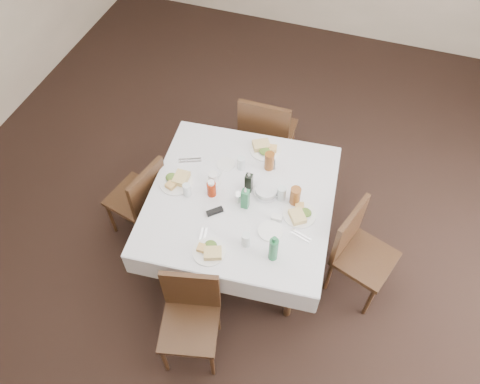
% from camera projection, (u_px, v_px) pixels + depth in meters
% --- Properties ---
extents(ground_plane, '(7.00, 7.00, 0.00)m').
position_uv_depth(ground_plane, '(245.00, 246.00, 4.16)').
color(ground_plane, black).
extents(room_shell, '(6.04, 7.04, 2.80)m').
position_uv_depth(room_shell, '(248.00, 98.00, 2.80)').
color(room_shell, '#B9A88E').
rests_on(room_shell, ground).
extents(dining_table, '(1.51, 1.51, 0.76)m').
position_uv_depth(dining_table, '(241.00, 203.00, 3.60)').
color(dining_table, black).
rests_on(dining_table, ground).
extents(chair_north, '(0.46, 0.46, 0.97)m').
position_uv_depth(chair_north, '(266.00, 132.00, 4.25)').
color(chair_north, black).
rests_on(chair_north, ground).
extents(chair_south, '(0.48, 0.48, 0.84)m').
position_uv_depth(chair_south, '(191.00, 312.00, 3.27)').
color(chair_south, black).
rests_on(chair_south, ground).
extents(chair_east, '(0.53, 0.53, 0.88)m').
position_uv_depth(chair_east, '(357.00, 247.00, 3.56)').
color(chair_east, black).
rests_on(chair_east, ground).
extents(chair_west, '(0.49, 0.49, 0.86)m').
position_uv_depth(chair_west, '(142.00, 197.00, 3.87)').
color(chair_west, black).
rests_on(chair_west, ground).
extents(meal_north, '(0.26, 0.26, 0.06)m').
position_uv_depth(meal_north, '(265.00, 148.00, 3.81)').
color(meal_north, white).
rests_on(meal_north, dining_table).
extents(meal_south, '(0.24, 0.24, 0.05)m').
position_uv_depth(meal_south, '(210.00, 251.00, 3.23)').
color(meal_south, white).
rests_on(meal_south, dining_table).
extents(meal_east, '(0.25, 0.25, 0.05)m').
position_uv_depth(meal_east, '(300.00, 214.00, 3.41)').
color(meal_east, white).
rests_on(meal_east, dining_table).
extents(meal_west, '(0.26, 0.26, 0.06)m').
position_uv_depth(meal_west, '(177.00, 180.00, 3.60)').
color(meal_west, white).
rests_on(meal_west, dining_table).
extents(side_plate_a, '(0.15, 0.15, 0.01)m').
position_uv_depth(side_plate_a, '(226.00, 164.00, 3.73)').
color(side_plate_a, white).
rests_on(side_plate_a, dining_table).
extents(side_plate_b, '(0.18, 0.18, 0.01)m').
position_uv_depth(side_plate_b, '(270.00, 231.00, 3.34)').
color(side_plate_b, white).
rests_on(side_plate_b, dining_table).
extents(water_n, '(0.06, 0.06, 0.12)m').
position_uv_depth(water_n, '(241.00, 163.00, 3.66)').
color(water_n, silver).
rests_on(water_n, dining_table).
extents(water_s, '(0.06, 0.06, 0.12)m').
position_uv_depth(water_s, '(246.00, 240.00, 3.24)').
color(water_s, silver).
rests_on(water_s, dining_table).
extents(water_e, '(0.07, 0.07, 0.12)m').
position_uv_depth(water_e, '(282.00, 193.00, 3.48)').
color(water_e, silver).
rests_on(water_e, dining_table).
extents(water_w, '(0.06, 0.06, 0.11)m').
position_uv_depth(water_w, '(187.00, 190.00, 3.51)').
color(water_w, silver).
rests_on(water_w, dining_table).
extents(iced_tea_a, '(0.08, 0.08, 0.16)m').
position_uv_depth(iced_tea_a, '(269.00, 161.00, 3.65)').
color(iced_tea_a, brown).
rests_on(iced_tea_a, dining_table).
extents(iced_tea_b, '(0.08, 0.08, 0.16)m').
position_uv_depth(iced_tea_b, '(295.00, 196.00, 3.44)').
color(iced_tea_b, brown).
rests_on(iced_tea_b, dining_table).
extents(bread_basket, '(0.19, 0.19, 0.06)m').
position_uv_depth(bread_basket, '(266.00, 191.00, 3.53)').
color(bread_basket, silver).
rests_on(bread_basket, dining_table).
extents(oil_cruet_dark, '(0.05, 0.05, 0.22)m').
position_uv_depth(oil_cruet_dark, '(249.00, 182.00, 3.50)').
color(oil_cruet_dark, black).
rests_on(oil_cruet_dark, dining_table).
extents(oil_cruet_green, '(0.05, 0.05, 0.23)m').
position_uv_depth(oil_cruet_green, '(245.00, 198.00, 3.41)').
color(oil_cruet_green, '#237242').
rests_on(oil_cruet_green, dining_table).
extents(ketchup_bottle, '(0.07, 0.07, 0.15)m').
position_uv_depth(ketchup_bottle, '(211.00, 189.00, 3.50)').
color(ketchup_bottle, '#A12203').
rests_on(ketchup_bottle, dining_table).
extents(salt_shaker, '(0.04, 0.04, 0.08)m').
position_uv_depth(salt_shaker, '(238.00, 199.00, 3.47)').
color(salt_shaker, white).
rests_on(salt_shaker, dining_table).
extents(pepper_shaker, '(0.04, 0.04, 0.08)m').
position_uv_depth(pepper_shaker, '(238.00, 196.00, 3.49)').
color(pepper_shaker, '#463123').
rests_on(pepper_shaker, dining_table).
extents(coffee_mug, '(0.12, 0.13, 0.09)m').
position_uv_depth(coffee_mug, '(213.00, 178.00, 3.60)').
color(coffee_mug, white).
rests_on(coffee_mug, dining_table).
extents(sunglasses, '(0.12, 0.12, 0.03)m').
position_uv_depth(sunglasses, '(215.00, 211.00, 3.44)').
color(sunglasses, black).
rests_on(sunglasses, dining_table).
extents(green_bottle, '(0.06, 0.06, 0.25)m').
position_uv_depth(green_bottle, '(273.00, 249.00, 3.13)').
color(green_bottle, '#237242').
rests_on(green_bottle, dining_table).
extents(sugar_caddy, '(0.08, 0.05, 0.04)m').
position_uv_depth(sugar_caddy, '(277.00, 218.00, 3.39)').
color(sugar_caddy, white).
rests_on(sugar_caddy, dining_table).
extents(cutlery_n, '(0.09, 0.18, 0.01)m').
position_uv_depth(cutlery_n, '(273.00, 162.00, 3.75)').
color(cutlery_n, silver).
rests_on(cutlery_n, dining_table).
extents(cutlery_s, '(0.08, 0.19, 0.01)m').
position_uv_depth(cutlery_s, '(202.00, 239.00, 3.30)').
color(cutlery_s, silver).
rests_on(cutlery_s, dining_table).
extents(cutlery_e, '(0.16, 0.08, 0.01)m').
position_uv_depth(cutlery_e, '(301.00, 236.00, 3.32)').
color(cutlery_e, silver).
rests_on(cutlery_e, dining_table).
extents(cutlery_w, '(0.18, 0.11, 0.01)m').
position_uv_depth(cutlery_w, '(190.00, 160.00, 3.75)').
color(cutlery_w, silver).
rests_on(cutlery_w, dining_table).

